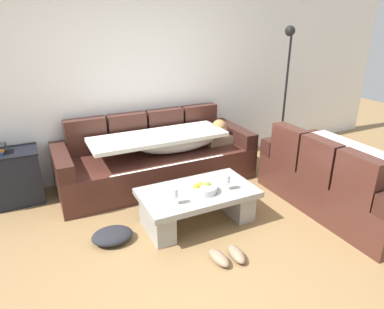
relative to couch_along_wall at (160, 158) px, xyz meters
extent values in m
plane|color=olive|center=(-0.19, -1.63, -0.33)|extent=(14.00, 14.00, 0.00)
cube|color=white|center=(-0.19, 0.52, 1.02)|extent=(9.00, 0.10, 2.70)
cube|color=#46241C|center=(-0.04, -0.03, -0.12)|extent=(2.51, 0.92, 0.42)
cube|color=#46241C|center=(-0.85, 0.35, 0.32)|extent=(0.50, 0.16, 0.46)
cube|color=#46241C|center=(-0.31, 0.35, 0.32)|extent=(0.50, 0.16, 0.46)
cube|color=#46241C|center=(0.22, 0.35, 0.32)|extent=(0.50, 0.16, 0.46)
cube|color=#46241C|center=(0.76, 0.35, 0.32)|extent=(0.50, 0.16, 0.46)
cube|color=#381C17|center=(-1.21, -0.03, 0.19)|extent=(0.18, 0.92, 0.20)
cube|color=#381C17|center=(1.12, -0.03, 0.19)|extent=(0.18, 0.92, 0.20)
cube|color=gray|center=(0.85, -0.04, 0.15)|extent=(0.36, 0.28, 0.11)
sphere|color=tan|center=(0.85, -0.08, 0.31)|extent=(0.21, 0.21, 0.21)
sphere|color=#9E7042|center=(0.85, -0.08, 0.34)|extent=(0.20, 0.20, 0.20)
ellipsoid|color=silver|center=(0.23, -0.08, 0.23)|extent=(1.10, 0.44, 0.28)
cube|color=silver|center=(-0.04, -0.10, 0.33)|extent=(1.70, 0.60, 0.05)
cube|color=silver|center=(-0.04, -0.47, -0.10)|extent=(1.44, 0.04, 0.38)
cube|color=#46241C|center=(1.60, -1.53, -0.12)|extent=(0.92, 1.81, 0.42)
cube|color=#46241C|center=(1.22, -2.02, 0.32)|extent=(0.16, 0.46, 0.46)
cube|color=#46241C|center=(1.22, -1.53, 0.32)|extent=(0.16, 0.46, 0.46)
cube|color=#46241C|center=(1.22, -1.05, 0.32)|extent=(0.16, 0.46, 0.46)
cube|color=#381C17|center=(1.60, -0.71, 0.19)|extent=(0.92, 0.18, 0.20)
ellipsoid|color=white|center=(1.65, -1.46, 0.23)|extent=(0.44, 0.89, 0.28)
cube|color=white|center=(1.67, -1.53, 0.33)|extent=(0.60, 1.34, 0.05)
cube|color=white|center=(2.04, -1.53, -0.10)|extent=(0.04, 1.14, 0.38)
cube|color=#999994|center=(-0.01, -1.11, 0.02)|extent=(1.20, 0.68, 0.06)
cube|color=#999994|center=(-0.47, -1.11, -0.17)|extent=(0.20, 0.54, 0.32)
cube|color=#999994|center=(0.45, -1.11, -0.17)|extent=(0.20, 0.54, 0.32)
cylinder|color=silver|center=(0.03, -1.17, 0.09)|extent=(0.28, 0.28, 0.07)
sphere|color=olive|center=(0.08, -1.16, 0.11)|extent=(0.08, 0.08, 0.08)
sphere|color=orange|center=(-0.05, -1.16, 0.11)|extent=(0.08, 0.08, 0.08)
sphere|color=gold|center=(0.01, -1.12, 0.11)|extent=(0.08, 0.08, 0.08)
cylinder|color=silver|center=(-0.33, -1.26, 0.06)|extent=(0.06, 0.06, 0.01)
cylinder|color=silver|center=(-0.33, -1.26, 0.10)|extent=(0.01, 0.01, 0.07)
cylinder|color=silver|center=(-0.33, -1.26, 0.18)|extent=(0.07, 0.07, 0.08)
cylinder|color=silver|center=(0.27, -1.22, 0.06)|extent=(0.06, 0.06, 0.01)
cylinder|color=silver|center=(0.27, -1.22, 0.10)|extent=(0.01, 0.01, 0.07)
cylinder|color=silver|center=(0.27, -1.22, 0.18)|extent=(0.07, 0.07, 0.08)
cube|color=white|center=(0.22, -1.00, 0.06)|extent=(0.33, 0.28, 0.01)
cube|color=black|center=(-1.79, 0.22, -0.02)|extent=(0.70, 0.42, 0.62)
cube|color=black|center=(-1.79, 0.22, 0.30)|extent=(0.72, 0.44, 0.02)
cylinder|color=black|center=(2.01, -0.01, -0.32)|extent=(0.28, 0.28, 0.02)
cylinder|color=black|center=(2.01, -0.01, 0.59)|extent=(0.03, 0.03, 1.80)
sphere|color=black|center=(1.89, -0.11, 1.55)|extent=(0.14, 0.14, 0.14)
ellipsoid|color=#8C7259|center=(-0.13, -1.78, -0.28)|extent=(0.14, 0.28, 0.09)
ellipsoid|color=#8C7259|center=(0.04, -1.81, -0.28)|extent=(0.15, 0.28, 0.09)
ellipsoid|color=#232328|center=(-0.91, -1.05, -0.27)|extent=(0.43, 0.36, 0.12)
camera|label=1|loc=(-1.45, -3.92, 1.72)|focal=32.05mm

